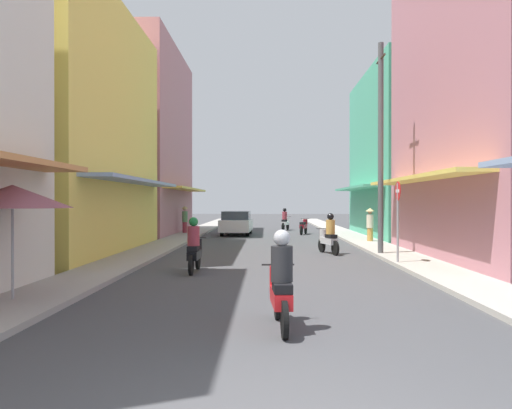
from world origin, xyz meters
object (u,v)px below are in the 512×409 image
motorbike_white (285,220)px  motorbike_black (194,248)px  motorbike_maroon (304,226)px  vendor_umbrella (12,196)px  pedestrian_midway (370,224)px  pedestrian_crossing (185,219)px  parked_car (237,223)px  motorbike_red (281,284)px  utility_pole (381,147)px  street_sign_no_entry (398,211)px  motorbike_silver (329,236)px

motorbike_white → motorbike_black: (-3.37, -21.21, 0.00)m
motorbike_maroon → vendor_umbrella: vendor_umbrella is taller
pedestrian_midway → motorbike_black: bearing=-125.1°
motorbike_black → pedestrian_crossing: (-2.96, 16.32, 0.29)m
motorbike_black → parked_car: bearing=89.2°
motorbike_red → vendor_umbrella: vendor_umbrella is taller
utility_pole → motorbike_black: bearing=-144.9°
motorbike_maroon → street_sign_no_entry: bearing=-83.2°
pedestrian_crossing → pedestrian_midway: size_ratio=1.03×
motorbike_red → street_sign_no_entry: size_ratio=0.68×
motorbike_maroon → pedestrian_crossing: bearing=-175.8°
motorbike_silver → motorbike_black: (-4.44, -5.14, 0.00)m
motorbike_silver → vendor_umbrella: (-7.31, -9.77, 1.41)m
motorbike_black → pedestrian_crossing: size_ratio=1.03×
utility_pole → street_sign_no_entry: size_ratio=2.98×
motorbike_black → street_sign_no_entry: street_sign_no_entry is taller
motorbike_silver → utility_pole: (1.83, -0.73, 3.32)m
motorbike_red → utility_pole: 11.91m
motorbike_maroon → motorbike_white: 4.47m
motorbike_silver → pedestrian_crossing: size_ratio=1.00×
motorbike_silver → street_sign_no_entry: street_sign_no_entry is taller
pedestrian_crossing → pedestrian_midway: bearing=-32.1°
motorbike_red → parked_car: 22.53m
motorbike_maroon → motorbike_black: 17.40m
parked_car → street_sign_no_entry: (5.96, -14.53, 0.98)m
vendor_umbrella → motorbike_white: bearing=76.4°
motorbike_silver → motorbike_black: size_ratio=0.97×
motorbike_white → utility_pole: (2.91, -16.80, 3.32)m
motorbike_maroon → street_sign_no_entry: size_ratio=0.66×
pedestrian_midway → street_sign_no_entry: street_sign_no_entry is taller
motorbike_black → motorbike_white: bearing=81.0°
motorbike_white → utility_pole: utility_pole is taller
motorbike_black → pedestrian_midway: 12.26m
pedestrian_crossing → motorbike_maroon: bearing=4.2°
motorbike_white → motorbike_red: size_ratio=0.97×
motorbike_red → pedestrian_midway: (4.76, 16.34, 0.26)m
vendor_umbrella → motorbike_black: bearing=58.3°
street_sign_no_entry → pedestrian_crossing: bearing=121.8°
motorbike_white → motorbike_black: same height
motorbike_maroon → motorbike_silver: (0.10, -11.71, 0.20)m
parked_car → utility_pole: size_ratio=0.53×
motorbike_red → parked_car: size_ratio=0.44×
pedestrian_midway → street_sign_no_entry: 8.51m
motorbike_maroon → motorbike_silver: size_ratio=1.00×
motorbike_black → motorbike_red: (2.28, -6.30, 0.00)m
motorbike_maroon → motorbike_silver: motorbike_silver is taller
motorbike_maroon → motorbike_silver: 11.71m
utility_pole → street_sign_no_entry: (-0.10, -2.81, -2.31)m
motorbike_black → pedestrian_midway: pedestrian_midway is taller
street_sign_no_entry → motorbike_red: bearing=-116.2°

